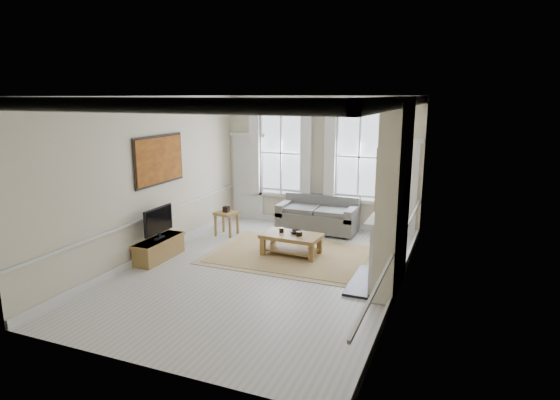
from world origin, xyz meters
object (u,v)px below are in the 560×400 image
at_px(coffee_table, 291,238).
at_px(tv_stand, 159,249).
at_px(sofa, 318,217).
at_px(side_table, 226,216).

xyz_separation_m(coffee_table, tv_stand, (-2.50, -1.29, -0.17)).
bearing_deg(tv_stand, sofa, 52.88).
bearing_deg(side_table, tv_stand, -103.12).
xyz_separation_m(sofa, tv_stand, (-2.49, -3.29, -0.14)).
bearing_deg(tv_stand, side_table, 76.88).
bearing_deg(coffee_table, tv_stand, -149.59).
distance_m(sofa, tv_stand, 4.12).
distance_m(sofa, side_table, 2.33).
height_order(coffee_table, tv_stand, coffee_table).
height_order(sofa, coffee_table, sofa).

